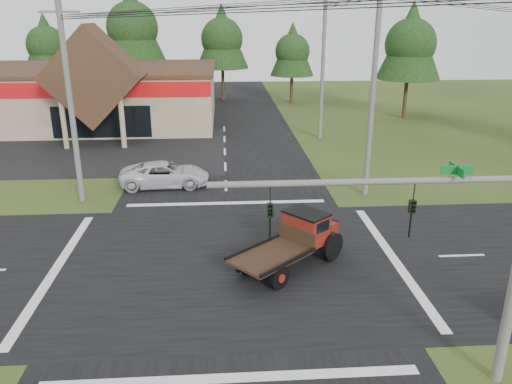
{
  "coord_description": "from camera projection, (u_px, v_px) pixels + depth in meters",
  "views": [
    {
      "loc": [
        -0.08,
        -18.59,
        9.75
      ],
      "look_at": [
        1.33,
        2.61,
        2.2
      ],
      "focal_mm": 35.0,
      "sensor_mm": 36.0,
      "label": 1
    }
  ],
  "objects": [
    {
      "name": "ground",
      "position": [
        228.0,
        263.0,
        20.75
      ],
      "size": [
        120.0,
        120.0,
        0.0
      ],
      "primitive_type": "plane",
      "color": "#2D4016",
      "rests_on": "ground"
    },
    {
      "name": "road_ns",
      "position": [
        228.0,
        263.0,
        20.74
      ],
      "size": [
        12.0,
        120.0,
        0.02
      ],
      "primitive_type": "cube",
      "color": "black",
      "rests_on": "ground"
    },
    {
      "name": "road_ew",
      "position": [
        228.0,
        263.0,
        20.74
      ],
      "size": [
        120.0,
        12.0,
        0.02
      ],
      "primitive_type": "cube",
      "color": "black",
      "rests_on": "ground"
    },
    {
      "name": "parking_apron",
      "position": [
        40.0,
        151.0,
        37.73
      ],
      "size": [
        28.0,
        14.0,
        0.02
      ],
      "primitive_type": "cube",
      "color": "black",
      "rests_on": "ground"
    },
    {
      "name": "cvs_building",
      "position": [
        55.0,
        94.0,
        46.63
      ],
      "size": [
        30.4,
        18.2,
        9.19
      ],
      "color": "gray",
      "rests_on": "ground"
    },
    {
      "name": "traffic_signal_mast",
      "position": [
        460.0,
        239.0,
        12.58
      ],
      "size": [
        8.12,
        0.24,
        7.0
      ],
      "color": "#595651",
      "rests_on": "ground"
    },
    {
      "name": "utility_pole_nw",
      "position": [
        71.0,
        104.0,
        25.96
      ],
      "size": [
        2.0,
        0.3,
        10.5
      ],
      "color": "#595651",
      "rests_on": "ground"
    },
    {
      "name": "utility_pole_ne",
      "position": [
        373.0,
        91.0,
        26.8
      ],
      "size": [
        2.0,
        0.3,
        11.5
      ],
      "color": "#595651",
      "rests_on": "ground"
    },
    {
      "name": "utility_pole_n",
      "position": [
        323.0,
        68.0,
        40.01
      ],
      "size": [
        2.0,
        0.3,
        11.2
      ],
      "color": "#595651",
      "rests_on": "ground"
    },
    {
      "name": "tree_row_b",
      "position": [
        46.0,
        43.0,
        56.73
      ],
      "size": [
        5.6,
        5.6,
        10.1
      ],
      "color": "#332316",
      "rests_on": "ground"
    },
    {
      "name": "tree_row_c",
      "position": [
        132.0,
        25.0,
        55.74
      ],
      "size": [
        7.28,
        7.28,
        13.13
      ],
      "color": "#332316",
      "rests_on": "ground"
    },
    {
      "name": "tree_row_d",
      "position": [
        222.0,
        37.0,
        57.76
      ],
      "size": [
        6.16,
        6.16,
        11.11
      ],
      "color": "#332316",
      "rests_on": "ground"
    },
    {
      "name": "tree_row_e",
      "position": [
        292.0,
        50.0,
        56.83
      ],
      "size": [
        5.04,
        5.04,
        9.09
      ],
      "color": "#332316",
      "rests_on": "ground"
    },
    {
      "name": "tree_side_ne",
      "position": [
        411.0,
        41.0,
        47.61
      ],
      "size": [
        6.16,
        6.16,
        11.11
      ],
      "color": "#332316",
      "rests_on": "ground"
    },
    {
      "name": "antique_flatbed_truck",
      "position": [
        289.0,
        243.0,
        20.06
      ],
      "size": [
        5.21,
        4.94,
        2.18
      ],
      "primitive_type": null,
      "rotation": [
        0.0,
        0.0,
        -0.85
      ],
      "color": "#61140D",
      "rests_on": "ground"
    },
    {
      "name": "white_pickup",
      "position": [
        165.0,
        174.0,
        29.91
      ],
      "size": [
        5.36,
        2.65,
        1.46
      ],
      "primitive_type": "imported",
      "rotation": [
        0.0,
        0.0,
        1.61
      ],
      "color": "silver",
      "rests_on": "ground"
    }
  ]
}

